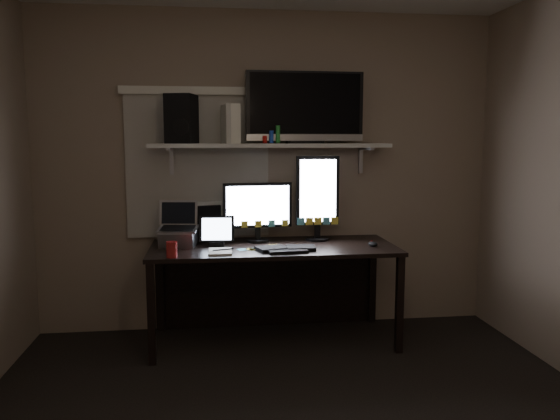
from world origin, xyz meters
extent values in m
plane|color=#83705E|center=(0.00, 1.80, 1.25)|extent=(3.60, 0.00, 3.60)
cube|color=beige|center=(-0.55, 1.79, 1.30)|extent=(1.10, 0.02, 1.10)
cube|color=black|center=(0.00, 1.43, 0.71)|extent=(1.80, 0.75, 0.03)
cube|color=black|center=(0.00, 1.78, 0.35)|extent=(1.80, 0.02, 0.70)
cube|color=black|center=(-0.86, 1.09, 0.35)|extent=(0.05, 0.05, 0.70)
cube|color=black|center=(0.86, 1.09, 0.35)|extent=(0.05, 0.05, 0.70)
cube|color=black|center=(-0.86, 1.76, 0.35)|extent=(0.05, 0.05, 0.70)
cube|color=black|center=(0.86, 1.76, 0.35)|extent=(0.05, 0.05, 0.70)
cube|color=beige|center=(0.00, 1.62, 1.46)|extent=(1.80, 0.35, 0.03)
cube|color=black|center=(-0.10, 1.60, 0.96)|extent=(0.53, 0.11, 0.46)
cube|color=black|center=(0.37, 1.61, 1.06)|extent=(0.34, 0.07, 0.67)
cube|color=black|center=(0.07, 1.26, 0.74)|extent=(0.44, 0.22, 0.03)
ellipsoid|color=black|center=(0.72, 1.31, 0.75)|extent=(0.07, 0.10, 0.04)
cube|color=silver|center=(-0.39, 1.23, 0.74)|extent=(0.17, 0.23, 0.01)
cube|color=black|center=(-0.41, 1.47, 0.84)|extent=(0.26, 0.12, 0.23)
cube|color=black|center=(-0.50, 1.73, 0.88)|extent=(0.25, 0.16, 0.29)
cube|color=#A2A2A6|center=(-0.70, 1.48, 0.89)|extent=(0.32, 0.27, 0.32)
cylinder|color=maroon|center=(-0.72, 1.11, 0.78)|extent=(0.09, 0.09, 0.11)
cube|color=black|center=(0.27, 1.64, 1.75)|extent=(0.90, 0.18, 0.54)
cube|color=beige|center=(-0.30, 1.63, 1.62)|extent=(0.14, 0.25, 0.29)
cube|color=black|center=(-0.66, 1.62, 1.66)|extent=(0.25, 0.28, 0.36)
camera|label=1|loc=(-0.44, -2.51, 1.51)|focal=35.00mm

